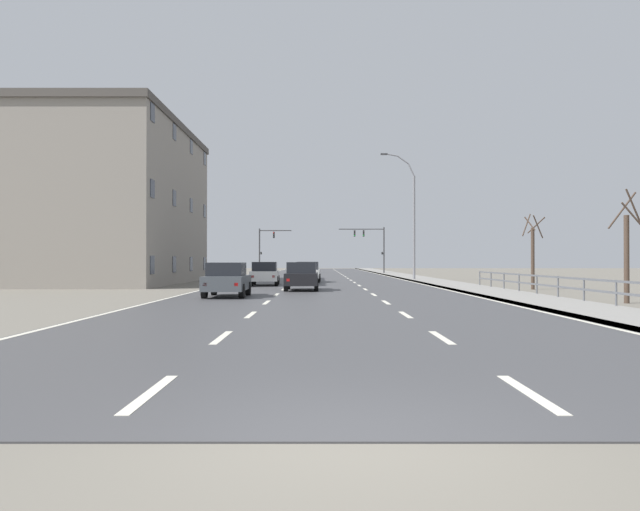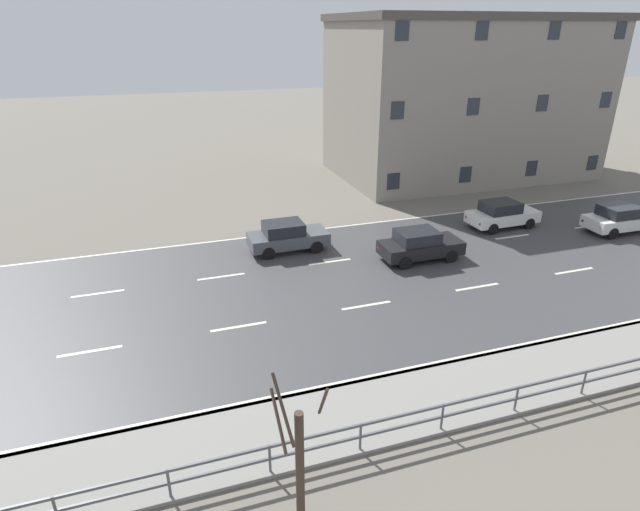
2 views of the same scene
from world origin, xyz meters
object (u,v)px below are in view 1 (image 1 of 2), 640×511
Objects in this scene: street_lamp_midground at (410,218)px; car_far_left at (263,273)px; traffic_signal_left at (263,244)px; car_near_right at (225,279)px; car_near_left at (300,276)px; car_distant at (306,272)px; brick_building at (106,204)px; traffic_signal_right at (371,241)px.

street_lamp_midground is 15.90m from car_far_left.
street_lamp_midground is 2.56× the size of car_far_left.
car_far_left is (3.28, -36.34, -2.91)m from traffic_signal_left.
car_near_left is at bearing 61.29° from car_near_right.
street_lamp_midground is at bearing 62.84° from car_near_left.
car_distant is 0.22× the size of brick_building.
traffic_signal_left is at bearing 119.25° from street_lamp_midground.
car_distant is at bearing -78.79° from traffic_signal_left.
traffic_signal_right is (-0.97, 26.72, -1.04)m from street_lamp_midground.
car_far_left is 13.65m from brick_building.
car_far_left is at bearing -105.59° from traffic_signal_right.
car_far_left is (-10.33, -37.01, -3.33)m from traffic_signal_right.
car_far_left is (-11.30, -10.29, -4.37)m from street_lamp_midground.
traffic_signal_left is 1.37× the size of car_far_left.
car_near_right is 21.13m from brick_building.
car_distant is at bearing 63.09° from car_far_left.
car_near_left is 0.21× the size of brick_building.
car_distant and car_near_right have the same top height.
street_lamp_midground is at bearing -60.75° from traffic_signal_left.
brick_building is at bearing -105.11° from traffic_signal_left.
street_lamp_midground is 29.88m from traffic_signal_left.
car_far_left is 1.01× the size of car_near_right.
traffic_signal_right is 1.43× the size of car_distant.
traffic_signal_left reaches higher than car_near_right.
traffic_signal_right is 1.04× the size of traffic_signal_left.
street_lamp_midground is 1.80× the size of traffic_signal_right.
car_distant is 15.60m from brick_building.
street_lamp_midground is 0.55× the size of brick_building.
traffic_signal_right is 1.44× the size of car_near_right.
car_distant is at bearing 6.15° from brick_building.
car_far_left is 0.22× the size of brick_building.
traffic_signal_right reaches higher than traffic_signal_left.
traffic_signal_right is 51.05m from car_near_right.
brick_building reaches higher than car_distant.
car_near_left is (5.93, -43.10, -2.91)m from traffic_signal_left.
street_lamp_midground is 1.86× the size of traffic_signal_left.
car_near_left is at bearing -82.16° from traffic_signal_left.
car_near_right is (-10.88, -49.77, -3.33)m from traffic_signal_right.
brick_building is (-14.58, 11.09, 5.03)m from car_near_left.
brick_building is (-11.93, 4.32, 5.03)m from car_far_left.
traffic_signal_left reaches higher than car_distant.
traffic_signal_right reaches higher than car_near_right.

